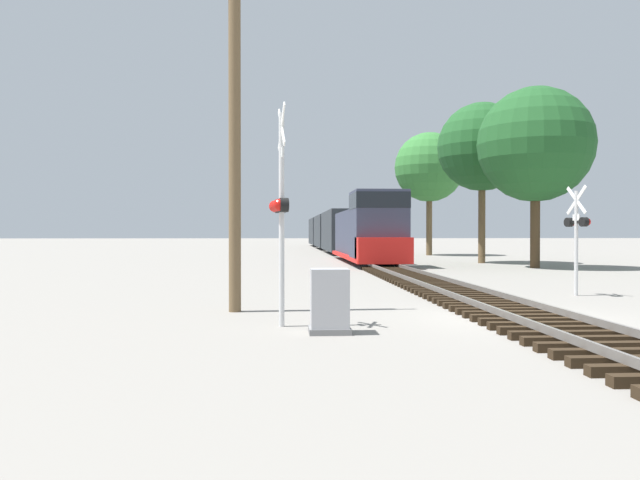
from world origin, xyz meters
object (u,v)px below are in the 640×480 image
Objects in this scene: tree_deep_background at (429,167)px; utility_pole at (235,134)px; relay_cabinet at (330,302)px; crossing_signal_near at (280,207)px; crossing_signal_far at (577,229)px; tree_mid_background at (482,147)px; freight_train at (335,232)px; tree_far_right at (535,145)px.

utility_pole is at bearing -110.25° from tree_deep_background.
utility_pole is at bearing 121.35° from relay_cabinet.
crossing_signal_far is (9.46, 5.98, -0.43)m from crossing_signal_near.
tree_deep_background reaches higher than tree_mid_background.
tree_mid_background is at bearing -89.37° from tree_deep_background.
crossing_signal_far is at bearing -100.06° from tree_mid_background.
crossing_signal_near reaches higher than crossing_signal_far.
relay_cabinet is 31.23m from tree_mid_background.
crossing_signal_far is 21.98m from tree_mid_background.
freight_train is 26.97m from tree_mid_background.
relay_cabinet is at bearing -58.65° from utility_pole.
tree_deep_background is (-0.15, 14.09, 0.13)m from tree_mid_background.
tree_mid_background is 0.97× the size of tree_deep_background.
utility_pole is 24.36m from tree_far_right.
tree_far_right reaches higher than crossing_signal_near.
crossing_signal_far is 0.40× the size of utility_pole.
relay_cabinet is 0.13× the size of tree_far_right.
relay_cabinet is 0.12× the size of tree_deep_background.
crossing_signal_near is 3.44m from utility_pole.
relay_cabinet is (-8.47, -6.94, -1.51)m from crossing_signal_far.
utility_pole reaches higher than crossing_signal_far.
crossing_signal_near is at bearing -107.61° from tree_deep_background.
utility_pole is at bearing -129.92° from tree_far_right.
freight_train is 14.58m from tree_deep_background.
crossing_signal_near reaches higher than relay_cabinet.
tree_far_right is at bearing -78.16° from tree_mid_background.
tree_far_right is (4.93, 15.19, 4.85)m from crossing_signal_far.
tree_far_right is 5.93m from tree_mid_background.
tree_far_right is at bearing -31.08° from crossing_signal_far.
crossing_signal_far is at bearing -107.97° from tree_far_right.
crossing_signal_far is 16.69m from tree_far_right.
tree_far_right is 0.97× the size of tree_mid_background.
freight_train is 53.39m from relay_cabinet.
tree_deep_background is at bearing -56.49° from freight_train.
tree_far_right is (13.39, 22.12, 6.35)m from relay_cabinet.
crossing_signal_far is at bearing 114.09° from crossing_signal_near.
freight_train is 7.38× the size of utility_pole.
crossing_signal_far is at bearing 39.33° from relay_cabinet.
crossing_signal_far is 2.71× the size of relay_cabinet.
relay_cabinet is at bearing -105.99° from tree_deep_background.
utility_pole reaches higher than relay_cabinet.
tree_mid_background is at bearing 101.84° from tree_far_right.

